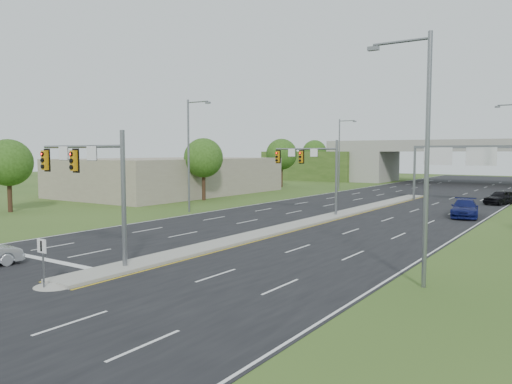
{
  "coord_description": "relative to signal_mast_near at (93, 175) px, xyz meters",
  "views": [
    {
      "loc": [
        19.42,
        -16.87,
        5.92
      ],
      "look_at": [
        -0.86,
        13.13,
        3.0
      ],
      "focal_mm": 35.0,
      "sensor_mm": 36.0,
      "label": 1
    }
  ],
  "objects": [
    {
      "name": "ground",
      "position": [
        2.26,
        0.07,
        -4.73
      ],
      "size": [
        240.0,
        240.0,
        0.0
      ],
      "primitive_type": "plane",
      "color": "#344F1C",
      "rests_on": "ground"
    },
    {
      "name": "road",
      "position": [
        2.26,
        35.07,
        -4.72
      ],
      "size": [
        24.0,
        160.0,
        0.02
      ],
      "primitive_type": "cube",
      "color": "black",
      "rests_on": "ground"
    },
    {
      "name": "median",
      "position": [
        2.26,
        23.07,
        -4.63
      ],
      "size": [
        2.0,
        54.0,
        0.16
      ],
      "primitive_type": "cube",
      "color": "gray",
      "rests_on": "road"
    },
    {
      "name": "median_nose",
      "position": [
        2.26,
        -3.93,
        -4.63
      ],
      "size": [
        2.0,
        2.0,
        0.16
      ],
      "primitive_type": "cone",
      "color": "gray",
      "rests_on": "road"
    },
    {
      "name": "lane_markings",
      "position": [
        1.66,
        28.99,
        -4.7
      ],
      "size": [
        23.72,
        160.0,
        0.01
      ],
      "color": "gold",
      "rests_on": "road"
    },
    {
      "name": "signal_mast_near",
      "position": [
        0.0,
        0.0,
        0.0
      ],
      "size": [
        6.62,
        0.6,
        7.0
      ],
      "color": "slate",
      "rests_on": "ground"
    },
    {
      "name": "signal_mast_far",
      "position": [
        0.0,
        25.0,
        0.0
      ],
      "size": [
        6.62,
        0.6,
        7.0
      ],
      "color": "slate",
      "rests_on": "ground"
    },
    {
      "name": "keep_right_sign",
      "position": [
        2.26,
        -4.45,
        -3.21
      ],
      "size": [
        0.6,
        0.13,
        2.2
      ],
      "color": "slate",
      "rests_on": "ground"
    },
    {
      "name": "sign_gantry",
      "position": [
        8.95,
        44.99,
        0.51
      ],
      "size": [
        11.58,
        0.44,
        6.67
      ],
      "color": "slate",
      "rests_on": "ground"
    },
    {
      "name": "overpass",
      "position": [
        2.26,
        80.07,
        -1.17
      ],
      "size": [
        80.0,
        14.0,
        8.1
      ],
      "color": "gray",
      "rests_on": "ground"
    },
    {
      "name": "lightpole_l_mid",
      "position": [
        -11.03,
        20.07,
        1.38
      ],
      "size": [
        2.85,
        0.25,
        11.0
      ],
      "color": "slate",
      "rests_on": "ground"
    },
    {
      "name": "lightpole_l_far",
      "position": [
        -11.03,
        55.07,
        1.38
      ],
      "size": [
        2.85,
        0.25,
        11.0
      ],
      "color": "slate",
      "rests_on": "ground"
    },
    {
      "name": "lightpole_r_near",
      "position": [
        15.56,
        5.07,
        1.38
      ],
      "size": [
        2.85,
        0.25,
        11.0
      ],
      "color": "slate",
      "rests_on": "ground"
    },
    {
      "name": "tree_l_near",
      "position": [
        -17.74,
        30.07,
        0.45
      ],
      "size": [
        4.8,
        4.8,
        7.6
      ],
      "color": "#382316",
      "rests_on": "ground"
    },
    {
      "name": "tree_l_mid",
      "position": [
        -21.74,
        55.07,
        0.78
      ],
      "size": [
        5.2,
        5.2,
        8.12
      ],
      "color": "#382316",
      "rests_on": "ground"
    },
    {
      "name": "tree_l_close",
      "position": [
        -25.74,
        10.07,
        0.13
      ],
      "size": [
        4.6,
        4.6,
        7.17
      ],
      "color": "#382316",
      "rests_on": "ground"
    },
    {
      "name": "tree_back_a",
      "position": [
        -35.74,
        94.07,
        1.11
      ],
      "size": [
        6.0,
        6.0,
        8.85
      ],
      "color": "#382316",
      "rests_on": "ground"
    },
    {
      "name": "tree_back_b",
      "position": [
        -21.74,
        94.07,
        0.78
      ],
      "size": [
        5.6,
        5.6,
        8.32
      ],
      "color": "#382316",
      "rests_on": "ground"
    },
    {
      "name": "commercial_building",
      "position": [
        -27.74,
        35.07,
        -2.23
      ],
      "size": [
        18.0,
        30.0,
        5.0
      ],
      "primitive_type": "cube",
      "color": "gray",
      "rests_on": "ground"
    },
    {
      "name": "car_far_b",
      "position": [
        12.22,
        30.96,
        -3.9
      ],
      "size": [
        3.2,
        5.88,
        1.62
      ],
      "primitive_type": "imported",
      "rotation": [
        0.0,
        0.0,
        0.18
      ],
      "color": "#0D134E",
      "rests_on": "road"
    },
    {
      "name": "car_far_c",
      "position": [
        13.26,
        44.91,
        -3.9
      ],
      "size": [
        3.57,
        5.07,
        1.6
      ],
      "primitive_type": "imported",
      "rotation": [
        0.0,
        0.0,
        -0.4
      ],
      "color": "black",
      "rests_on": "road"
    }
  ]
}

